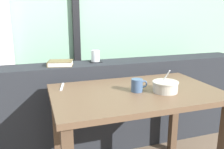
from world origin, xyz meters
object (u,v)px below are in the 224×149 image
object	(u,v)px
coaster_square	(96,62)
soup_bowl	(165,87)
ceramic_mug	(137,85)
juice_glass	(95,56)
fork_utensil	(62,87)
closed_book	(60,63)
breakfast_table	(136,107)

from	to	relation	value
coaster_square	soup_bowl	bearing A→B (deg)	-66.77
soup_bowl	ceramic_mug	bearing A→B (deg)	158.92
juice_glass	fork_utensil	bearing A→B (deg)	-133.33
closed_book	soup_bowl	size ratio (longest dim) A/B	1.32
breakfast_table	soup_bowl	size ratio (longest dim) A/B	6.58
soup_bowl	fork_utensil	distance (m)	0.71
coaster_square	closed_book	bearing A→B (deg)	-170.39
juice_glass	fork_utensil	world-z (taller)	juice_glass
ceramic_mug	juice_glass	bearing A→B (deg)	101.17
breakfast_table	ceramic_mug	distance (m)	0.16
closed_book	ceramic_mug	distance (m)	0.71
closed_book	soup_bowl	distance (m)	0.87
fork_utensil	ceramic_mug	world-z (taller)	ceramic_mug
ceramic_mug	coaster_square	bearing A→B (deg)	101.17
soup_bowl	fork_utensil	world-z (taller)	soup_bowl
coaster_square	closed_book	size ratio (longest dim) A/B	0.45
juice_glass	ceramic_mug	xyz separation A→B (m)	(0.12, -0.62, -0.10)
coaster_square	juice_glass	size ratio (longest dim) A/B	1.02
breakfast_table	coaster_square	size ratio (longest dim) A/B	11.16
ceramic_mug	fork_utensil	bearing A→B (deg)	150.66
breakfast_table	soup_bowl	bearing A→B (deg)	-25.60
breakfast_table	coaster_square	world-z (taller)	coaster_square
breakfast_table	fork_utensil	size ratio (longest dim) A/B	6.56
juice_glass	coaster_square	bearing A→B (deg)	-90.00
soup_bowl	ceramic_mug	size ratio (longest dim) A/B	1.50
soup_bowl	ceramic_mug	xyz separation A→B (m)	(-0.17, 0.07, 0.01)
juice_glass	breakfast_table	bearing A→B (deg)	-78.49
coaster_square	fork_utensil	bearing A→B (deg)	-133.33
coaster_square	breakfast_table	bearing A→B (deg)	-78.49
breakfast_table	soup_bowl	distance (m)	0.24
soup_bowl	fork_utensil	size ratio (longest dim) A/B	1.00
closed_book	fork_utensil	xyz separation A→B (m)	(-0.03, -0.31, -0.11)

